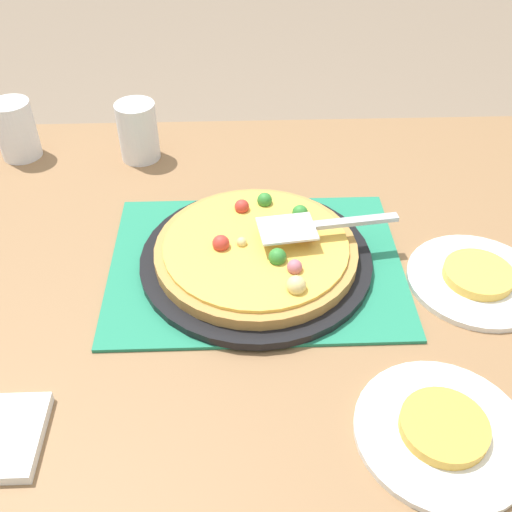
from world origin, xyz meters
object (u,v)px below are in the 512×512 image
Objects in this scene: pizza at (257,249)px; served_slice_left at (478,274)px; cup_near at (138,131)px; pizza_pan at (256,259)px; plate_far_right at (442,433)px; served_slice_right at (444,427)px; cup_far at (16,130)px; pizza_server at (316,226)px; plate_near_left at (476,280)px.

served_slice_left is at bearing -8.90° from pizza.
pizza is at bearing -56.72° from cup_near.
pizza_pan reaches higher than plate_far_right.
served_slice_left is 0.30m from served_slice_right.
served_slice_right is 0.99m from cup_far.
served_slice_left is at bearing -14.88° from pizza_server.
cup_near reaches higher than pizza_pan.
served_slice_left is at bearing -34.90° from cup_near.
pizza is at bearing 6.53° from pizza_pan.
plate_far_right is 0.99m from cup_far.
cup_near is 0.47m from pizza_server.
served_slice_right is 0.92× the size of cup_near.
cup_near reaches higher than served_slice_right.
plate_far_right is 0.94× the size of pizza_server.
pizza reaches higher than pizza_pan.
served_slice_left reaches higher than plate_far_right.
served_slice_right is at bearing -115.54° from plate_near_left.
served_slice_left is at bearing -26.85° from cup_far.
pizza_pan is at bearing 171.18° from served_slice_left.
pizza_pan is 0.02m from pizza.
cup_far is at bearing 135.17° from plate_far_right.
served_slice_right is (-0.13, -0.27, 0.01)m from plate_near_left.
pizza is at bearing 123.66° from plate_far_right.
cup_far is at bearing 142.70° from pizza.
plate_near_left and plate_far_right have the same top height.
cup_far is at bearing 142.57° from pizza_pan.
pizza_server is (-0.25, 0.07, 0.07)m from plate_near_left.
served_slice_left is at bearing 64.46° from plate_far_right.
plate_far_right is 0.37m from pizza_server.
cup_near reaches higher than pizza_server.
pizza_pan is 3.45× the size of served_slice_left.
cup_far reaches higher than served_slice_left.
plate_far_right is at bearing -44.83° from cup_far.
pizza_server is at bearing 7.76° from pizza.
pizza_pan is 1.63× the size of pizza_server.
served_slice_right is 0.47× the size of pizza_server.
pizza_pan reaches higher than plate_near_left.
pizza_server is (0.10, 0.01, 0.04)m from pizza.
pizza_server reaches higher than plate_near_left.
pizza_pan is 3.45× the size of served_slice_right.
served_slice_right is (0.22, -0.33, 0.01)m from pizza_pan.
pizza_pan is at bearing 123.90° from plate_far_right.
plate_near_left is 2.00× the size of served_slice_left.
plate_far_right is at bearing -115.54° from plate_near_left.
pizza_pan is 1.15× the size of pizza.
plate_far_right is 2.00× the size of served_slice_left.
plate_near_left is at bearing -26.85° from cup_far.
cup_far is (-0.83, 0.42, 0.06)m from plate_near_left.
served_slice_right is (0.00, 0.00, 0.01)m from plate_far_right.
cup_near is (-0.23, 0.35, 0.05)m from pizza_pan.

